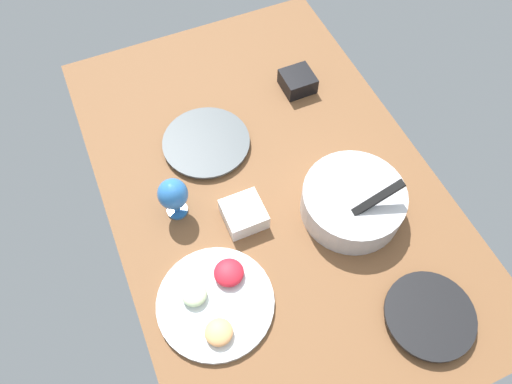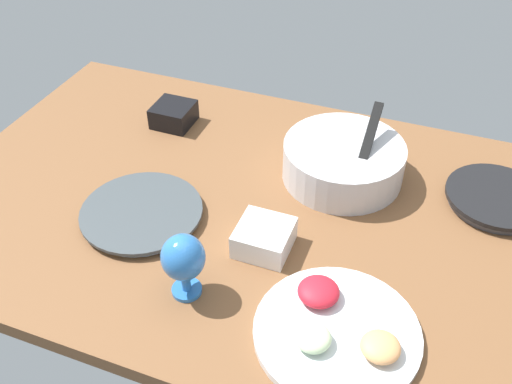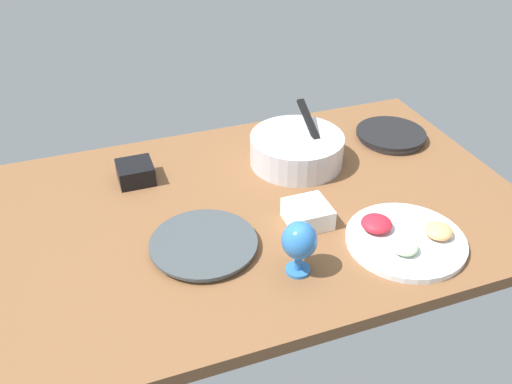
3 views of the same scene
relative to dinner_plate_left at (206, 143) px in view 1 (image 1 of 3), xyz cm
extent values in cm
cube|color=brown|center=(22.40, 13.53, -3.19)|extent=(160.00, 104.00, 4.00)
cylinder|color=silver|center=(0.00, 0.00, -0.47)|extent=(27.55, 27.55, 1.43)
cylinder|color=#3E4549|center=(0.00, 0.00, 0.67)|extent=(29.94, 29.94, 0.86)
cylinder|color=#4C4C51|center=(80.98, 36.02, -0.22)|extent=(23.29, 23.29, 1.94)
cylinder|color=black|center=(80.98, 36.02, 1.34)|extent=(25.31, 25.31, 1.17)
cylinder|color=silver|center=(41.95, 32.91, 3.89)|extent=(31.64, 31.64, 10.16)
cylinder|color=white|center=(41.95, 32.91, 6.94)|extent=(28.47, 28.47, 1.83)
cube|color=black|center=(47.48, 32.91, 10.44)|extent=(2.48, 22.92, 12.94)
cylinder|color=silver|center=(53.65, -17.12, -0.29)|extent=(33.47, 33.47, 1.80)
ellipsoid|color=#F2A566|center=(62.45, -19.29, 2.30)|extent=(7.75, 7.75, 3.38)
ellipsoid|color=red|center=(47.81, -10.56, 2.43)|extent=(8.76, 8.76, 3.63)
ellipsoid|color=beige|center=(49.92, -21.85, 2.35)|extent=(7.20, 7.20, 3.47)
cylinder|color=#2D6EBB|center=(20.72, -17.44, -0.69)|extent=(6.52, 6.52, 1.00)
cylinder|color=#2D6EBB|center=(20.72, -17.44, 2.01)|extent=(2.00, 2.00, 4.39)
ellipsoid|color=#2D6EBB|center=(20.72, -17.44, 9.34)|extent=(9.25, 9.25, 10.27)
cube|color=white|center=(31.64, 0.82, 1.90)|extent=(12.25, 12.25, 6.18)
cube|color=#F9E072|center=(31.64, 0.82, 3.87)|extent=(10.05, 10.05, 1.98)
cube|color=black|center=(-11.63, 40.30, 1.93)|extent=(11.31, 11.31, 6.25)
cube|color=tan|center=(-11.63, 40.30, 3.93)|extent=(9.27, 9.27, 2.00)
camera|label=1|loc=(96.94, -23.30, 131.90)|focal=33.51mm
camera|label=2|loc=(63.09, -87.48, 94.42)|focal=40.24mm
camera|label=3|loc=(-26.39, -115.23, 98.98)|focal=38.91mm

